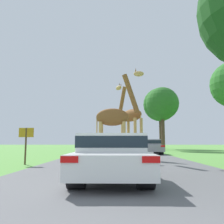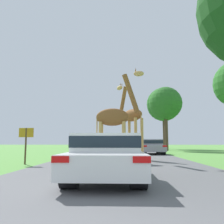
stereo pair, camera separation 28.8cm
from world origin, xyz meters
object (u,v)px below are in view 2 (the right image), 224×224
at_px(car_far_ahead, 151,146).
at_px(sign_post, 26,139).
at_px(car_queue_right, 104,144).
at_px(tree_left_edge, 164,105).
at_px(car_queue_left, 104,145).
at_px(tree_right_cluster, 165,104).
at_px(giraffe_near_road, 115,119).
at_px(car_lead_maroon, 107,155).
at_px(giraffe_companion, 131,119).

bearing_deg(car_far_ahead, sign_post, -126.34).
height_order(car_queue_right, tree_left_edge, tree_left_edge).
bearing_deg(car_queue_left, car_queue_right, 94.08).
xyz_separation_m(car_queue_right, tree_left_edge, (8.47, 3.19, 5.66)).
relative_size(car_far_ahead, tree_right_cluster, 0.53).
relative_size(giraffe_near_road, car_lead_maroon, 1.27).
relative_size(giraffe_near_road, giraffe_companion, 1.02).
xyz_separation_m(car_lead_maroon, car_queue_left, (-1.51, 19.89, 0.05)).
height_order(car_queue_left, tree_right_cluster, tree_right_cluster).
xyz_separation_m(car_lead_maroon, tree_left_edge, (6.62, 27.87, 5.77)).
xyz_separation_m(car_lead_maroon, sign_post, (-4.13, 4.45, 0.51)).
relative_size(car_queue_left, car_far_ahead, 1.01).
xyz_separation_m(car_lead_maroon, car_queue_right, (-1.85, 24.68, 0.10)).
bearing_deg(tree_left_edge, car_far_ahead, -104.77).
xyz_separation_m(car_queue_right, car_far_ahead, (4.86, -10.53, -0.11)).
bearing_deg(giraffe_companion, car_lead_maroon, -132.07).
xyz_separation_m(car_queue_right, car_queue_left, (0.34, -4.79, -0.06)).
relative_size(car_far_ahead, tree_left_edge, 0.46).
distance_m(car_queue_right, car_queue_left, 4.80).
xyz_separation_m(car_queue_left, sign_post, (-2.62, -15.44, 0.46)).
relative_size(car_queue_left, sign_post, 2.44).
distance_m(giraffe_near_road, car_lead_maroon, 6.30).
bearing_deg(tree_left_edge, car_queue_left, -135.55).
height_order(car_queue_right, car_far_ahead, car_queue_right).
bearing_deg(car_far_ahead, car_queue_right, 114.77).
height_order(tree_left_edge, tree_right_cluster, tree_left_edge).
height_order(car_queue_right, sign_post, sign_post).
height_order(car_lead_maroon, sign_post, sign_post).
bearing_deg(car_lead_maroon, sign_post, 132.82).
height_order(car_queue_left, sign_post, sign_post).
distance_m(giraffe_companion, tree_left_edge, 21.05).
xyz_separation_m(car_queue_left, tree_left_edge, (8.13, 7.98, 5.72)).
xyz_separation_m(giraffe_near_road, car_queue_right, (-1.92, 18.59, -1.51)).
xyz_separation_m(giraffe_near_road, giraffe_companion, (0.93, 1.89, 0.13)).
distance_m(giraffe_near_road, tree_left_edge, 23.12).
bearing_deg(tree_right_cluster, car_far_ahead, -109.53).
bearing_deg(tree_right_cluster, giraffe_near_road, -109.77).
xyz_separation_m(giraffe_near_road, sign_post, (-4.20, -1.63, -1.11)).
xyz_separation_m(giraffe_companion, sign_post, (-5.13, -3.53, -1.24)).
height_order(giraffe_companion, car_lead_maroon, giraffe_companion).
bearing_deg(car_queue_right, tree_left_edge, 20.61).
height_order(giraffe_near_road, car_far_ahead, giraffe_near_road).
bearing_deg(sign_post, tree_right_cluster, 60.51).
relative_size(car_queue_left, tree_left_edge, 0.46).
xyz_separation_m(car_far_ahead, tree_right_cluster, (2.78, 7.83, 4.97)).
bearing_deg(giraffe_companion, tree_right_cluster, 36.27).
distance_m(car_queue_left, car_far_ahead, 7.30).
height_order(car_queue_left, car_far_ahead, car_queue_left).
xyz_separation_m(tree_left_edge, tree_right_cluster, (-0.84, -5.88, -0.80)).
distance_m(giraffe_near_road, giraffe_companion, 2.12).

